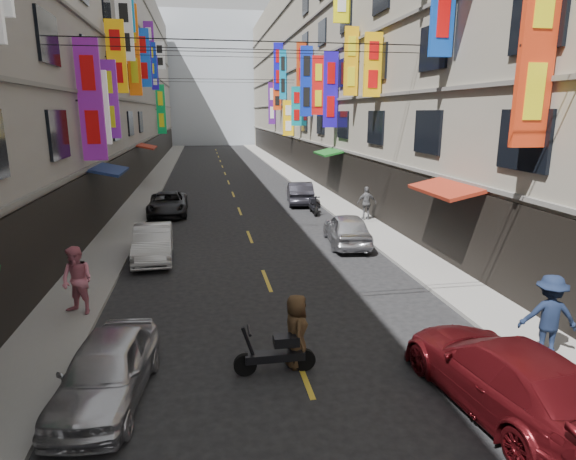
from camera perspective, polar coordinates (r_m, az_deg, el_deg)
name	(u,v)px	position (r m, az deg, el deg)	size (l,w,h in m)	color
sidewalk_left	(153,184)	(39.95, -15.73, 5.33)	(2.00, 90.00, 0.12)	slate
sidewalk_right	(300,180)	(40.53, 1.47, 5.95)	(2.00, 90.00, 0.12)	slate
building_row_left	(60,57)	(40.81, -25.46, 18.01)	(10.14, 90.00, 19.00)	gray
building_row_right	(373,63)	(41.94, 10.07, 18.92)	(10.14, 90.00, 19.00)	gray
haze_block	(211,81)	(89.55, -9.08, 17.07)	(18.00, 8.00, 22.00)	#A9B2BD
shop_signage	(229,54)	(32.33, -6.98, 19.97)	(14.00, 55.00, 12.18)	blue
street_awnings	(218,167)	(23.51, -8.26, 7.36)	(13.99, 35.20, 0.41)	#144D22
overhead_cables	(236,50)	(27.62, -6.21, 20.42)	(14.00, 38.04, 1.24)	black
lane_markings	(231,188)	(36.83, -6.81, 4.98)	(0.12, 80.20, 0.01)	gold
scooter_crossing	(276,354)	(10.81, -1.40, -14.49)	(1.80, 0.50, 1.14)	black
scooter_far_right	(313,206)	(27.06, 3.01, 2.84)	(0.50, 1.80, 1.14)	black
car_left_near	(106,370)	(10.44, -20.71, -15.29)	(1.52, 3.78, 1.29)	#BABABF
car_left_mid	(153,243)	(19.28, -15.69, -1.47)	(1.41, 4.04, 1.33)	beige
car_left_far	(168,204)	(27.58, -14.05, 3.04)	(2.08, 4.52, 1.26)	black
car_right_near	(505,375)	(10.38, 24.33, -15.40)	(1.99, 4.89, 1.42)	#570E13
car_right_mid	(347,229)	(20.78, 7.01, 0.12)	(1.65, 4.10, 1.40)	#B1B0B5
car_right_far	(300,193)	(30.10, 1.40, 4.44)	(1.46, 4.19, 1.38)	#25242B
pedestrian_lfar	(77,281)	(14.45, -23.70, -5.52)	(0.93, 0.64, 1.92)	#D06E80
pedestrian_rnear	(549,316)	(12.54, 28.52, -8.91)	(1.24, 0.64, 1.93)	#121B31
pedestrian_rfar	(367,203)	(25.33, 9.29, 3.16)	(1.01, 0.58, 1.73)	#5A5A5C
pedestrian_crossing	(296,331)	(10.89, 1.00, -11.87)	(0.83, 0.56, 1.69)	#432E1B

